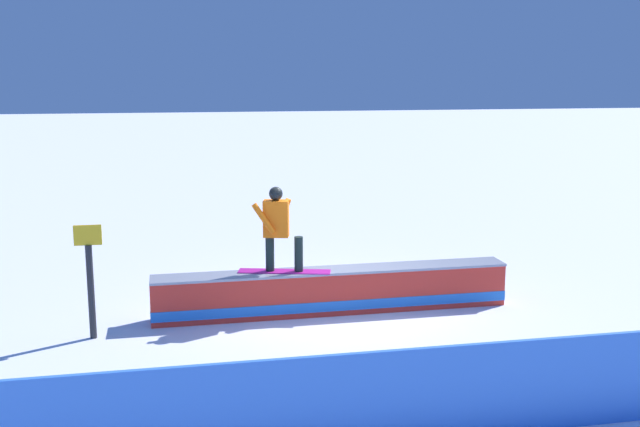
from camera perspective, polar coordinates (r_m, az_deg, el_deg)
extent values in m
plane|color=white|center=(12.64, 0.97, -7.43)|extent=(120.00, 120.00, 0.00)
cube|color=red|center=(12.54, 0.98, -5.93)|extent=(5.90, 0.59, 0.69)
cube|color=blue|center=(12.59, 0.97, -6.68)|extent=(5.91, 0.60, 0.17)
cube|color=#9294A0|center=(12.44, 0.98, -4.31)|extent=(5.90, 0.65, 0.04)
cube|color=#B31C8A|center=(12.29, -2.70, -4.38)|extent=(1.52, 0.63, 0.01)
cylinder|color=black|center=(12.24, -3.80, -3.04)|extent=(0.17, 0.17, 0.57)
cylinder|color=black|center=(12.19, -1.62, -3.07)|extent=(0.17, 0.17, 0.57)
cube|color=orange|center=(12.10, -3.33, -0.38)|extent=(0.45, 0.33, 0.59)
sphere|color=black|center=(12.03, -3.35, 1.51)|extent=(0.22, 0.22, 0.22)
cylinder|color=orange|center=(11.96, -4.28, -0.39)|extent=(0.39, 0.18, 0.51)
cylinder|color=orange|center=(12.24, -2.78, -0.10)|extent=(0.28, 0.15, 0.55)
cube|color=#3978ED|center=(8.36, 7.33, -13.47)|extent=(12.83, 0.32, 1.07)
cylinder|color=#262628|center=(11.75, -16.88, -5.69)|extent=(0.10, 0.10, 1.43)
cube|color=yellow|center=(11.55, -17.11, -1.57)|extent=(0.40, 0.04, 0.30)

